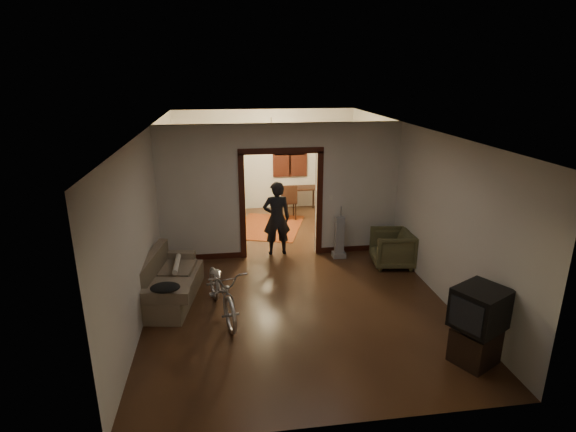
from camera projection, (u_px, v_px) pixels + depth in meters
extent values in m
cube|color=black|center=(286.00, 268.00, 9.04)|extent=(5.00, 8.50, 0.01)
cube|color=white|center=(286.00, 128.00, 8.18)|extent=(5.00, 8.50, 0.01)
cube|color=beige|center=(265.00, 160.00, 12.61)|extent=(5.00, 0.02, 2.80)
cube|color=beige|center=(152.00, 207.00, 8.27)|extent=(0.02, 8.50, 2.80)
cube|color=beige|center=(410.00, 196.00, 8.94)|extent=(0.02, 8.50, 2.80)
cube|color=beige|center=(281.00, 191.00, 9.31)|extent=(5.00, 0.14, 2.80)
cube|color=black|center=(281.00, 205.00, 9.41)|extent=(1.74, 0.20, 2.32)
cube|color=black|center=(290.00, 154.00, 12.62)|extent=(0.98, 0.06, 1.28)
sphere|color=#FFE0A5|center=(271.00, 134.00, 10.67)|extent=(0.24, 0.24, 0.24)
cube|color=silver|center=(331.00, 197.00, 9.43)|extent=(0.08, 0.01, 0.12)
cube|color=brown|center=(170.00, 278.00, 7.68)|extent=(1.07, 1.87, 0.81)
cylinder|color=beige|center=(177.00, 264.00, 7.94)|extent=(0.09, 0.74, 0.09)
ellipsoid|color=black|center=(165.00, 288.00, 6.75)|extent=(0.44, 0.33, 0.13)
imported|color=silver|center=(222.00, 289.00, 7.19)|extent=(0.97, 1.80, 0.90)
imported|color=#4B482A|center=(392.00, 248.00, 9.07)|extent=(0.90, 0.88, 0.74)
cube|color=black|center=(475.00, 346.00, 6.07)|extent=(0.71, 0.69, 0.49)
cube|color=black|center=(480.00, 308.00, 5.89)|extent=(0.83, 0.80, 0.55)
cube|color=gray|center=(339.00, 237.00, 9.44)|extent=(0.33, 0.30, 0.90)
imported|color=black|center=(277.00, 218.00, 9.53)|extent=(0.59, 0.40, 1.60)
cube|color=maroon|center=(269.00, 227.00, 11.41)|extent=(2.09, 2.41, 0.02)
cube|color=#1D2F1C|center=(217.00, 186.00, 12.26)|extent=(0.82, 0.50, 1.58)
sphere|color=#1E5972|center=(215.00, 144.00, 11.90)|extent=(0.27, 0.27, 0.27)
cube|color=black|center=(300.00, 199.00, 12.65)|extent=(0.98, 0.64, 0.68)
cube|color=black|center=(288.00, 201.00, 11.93)|extent=(0.50, 0.50, 0.96)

